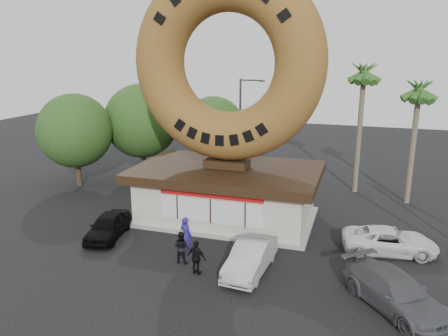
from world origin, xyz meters
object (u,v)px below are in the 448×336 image
at_px(donut_shop, 227,191).
at_px(person_left, 186,235).
at_px(car_grey, 395,292).
at_px(street_lamp, 242,122).
at_px(person_right, 197,258).
at_px(car_black, 108,226).
at_px(person_center, 181,247).
at_px(car_silver, 250,257).
at_px(car_white, 390,241).
at_px(giant_donut, 227,63).

relative_size(donut_shop, person_left, 5.63).
bearing_deg(donut_shop, car_grey, -38.06).
distance_m(street_lamp, person_left, 15.80).
height_order(person_right, car_grey, person_right).
relative_size(person_left, car_black, 0.50).
relative_size(street_lamp, car_black, 2.00).
height_order(person_center, car_black, person_center).
height_order(donut_shop, car_silver, donut_shop).
height_order(donut_shop, car_grey, donut_shop).
xyz_separation_m(street_lamp, person_right, (2.64, -17.27, -3.64)).
xyz_separation_m(car_grey, car_white, (0.01, 5.33, -0.07)).
bearing_deg(person_left, donut_shop, -75.80).
bearing_deg(donut_shop, giant_donut, 90.00).
bearing_deg(street_lamp, car_black, -103.62).
bearing_deg(street_lamp, person_left, -85.13).
bearing_deg(person_right, person_left, -42.61).
distance_m(person_left, person_center, 1.08).
relative_size(giant_donut, car_silver, 2.59).
height_order(car_silver, car_grey, car_grey).
distance_m(street_lamp, car_silver, 17.39).
xyz_separation_m(donut_shop, car_silver, (3.12, -6.22, -1.04)).
xyz_separation_m(person_center, car_black, (-5.08, 1.51, -0.14)).
xyz_separation_m(street_lamp, car_silver, (4.97, -16.24, -3.76)).
height_order(donut_shop, car_white, donut_shop).
bearing_deg(car_white, giant_donut, 69.33).
bearing_deg(person_left, car_grey, -171.69).
height_order(street_lamp, car_black, street_lamp).
xyz_separation_m(car_black, car_grey, (14.94, -2.54, 0.05)).
bearing_deg(street_lamp, person_right, -81.30).
distance_m(person_left, car_grey, 10.24).
height_order(person_center, car_white, person_center).
relative_size(car_silver, car_white, 0.92).
height_order(giant_donut, person_center, giant_donut).
bearing_deg(donut_shop, car_black, -138.23).
xyz_separation_m(street_lamp, car_black, (-3.61, -14.90, -3.80)).
xyz_separation_m(person_right, car_white, (8.71, 5.16, -0.18)).
distance_m(person_left, car_white, 10.56).
bearing_deg(person_left, car_white, -142.01).
bearing_deg(car_silver, person_left, 170.28).
height_order(person_right, car_black, person_right).
xyz_separation_m(donut_shop, person_center, (-0.38, -6.39, -0.95)).
distance_m(donut_shop, giant_donut, 7.71).
distance_m(giant_donut, person_right, 11.31).
bearing_deg(car_white, car_silver, 114.80).
bearing_deg(car_silver, person_right, -152.31).
height_order(person_center, car_grey, person_center).
relative_size(car_black, car_grey, 0.79).
relative_size(street_lamp, person_center, 4.89).
relative_size(giant_donut, person_right, 6.75).
xyz_separation_m(donut_shop, person_left, (-0.55, -5.33, -0.77)).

